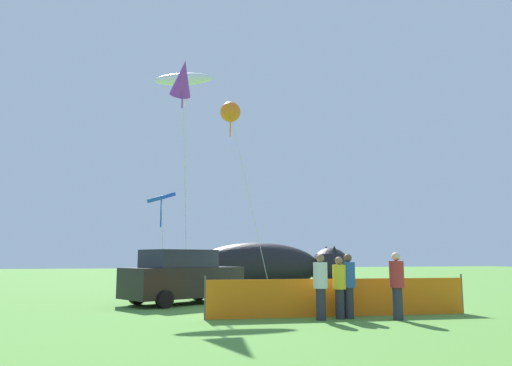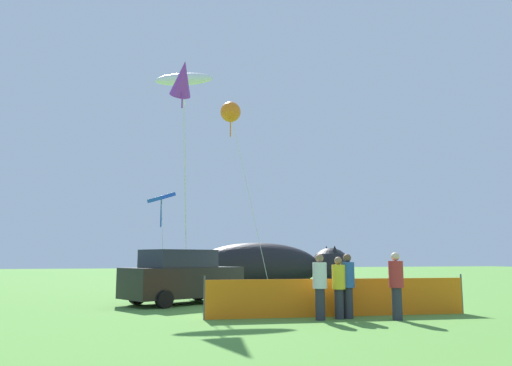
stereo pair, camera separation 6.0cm
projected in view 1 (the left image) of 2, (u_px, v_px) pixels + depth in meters
The scene contains 13 objects.
ground_plane at pixel (275, 305), 17.86m from camera, with size 120.00×120.00×0.00m, color #548C38.
parked_car at pixel (182, 277), 18.36m from camera, with size 4.74×3.68×1.97m.
folding_chair at pixel (390, 290), 18.04m from camera, with size 0.64×0.64×0.88m.
inflatable_cat at pixel (272, 268), 25.80m from camera, with size 8.46×2.49×2.43m.
safety_fence at pixel (340, 297), 14.52m from camera, with size 7.92×0.61×1.18m.
spectator_in_black_shirt at pixel (348, 283), 14.11m from camera, with size 0.39×0.39×1.79m.
spectator_in_white_shirt at pixel (397, 283), 13.75m from camera, with size 0.40×0.40×1.83m.
spectator_in_red_shirt at pixel (339, 285), 13.97m from camera, with size 0.37×0.37×1.71m.
spectator_in_grey_shirt at pixel (321, 284), 13.71m from camera, with size 0.39×0.39×1.79m.
kite_white_ghost at pixel (185, 80), 24.33m from camera, with size 3.22×2.38×11.03m.
kite_purple_delta at pixel (183, 79), 20.95m from camera, with size 1.13×2.50×10.02m.
kite_blue_box at pixel (161, 199), 21.92m from camera, with size 1.26×2.29×4.56m.
kite_orange_flower at pixel (230, 112), 25.58m from camera, with size 2.39×1.41×9.60m.
Camera 1 is at (-5.48, -17.48, 1.71)m, focal length 35.00 mm.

